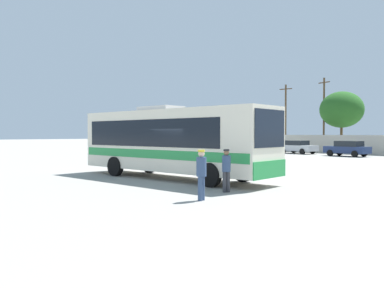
{
  "coord_description": "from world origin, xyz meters",
  "views": [
    {
      "loc": [
        14.91,
        -11.88,
        2.27
      ],
      "look_at": [
        -2.31,
        2.62,
        1.68
      ],
      "focal_mm": 36.51,
      "sensor_mm": 36.0,
      "label": 1
    }
  ],
  "objects_px": {
    "parked_car_second_dark_blue": "(347,148)",
    "utility_pole_far": "(286,116)",
    "passenger_waiting_on_apron": "(201,172)",
    "parked_car_leftmost_silver": "(297,147)",
    "roadside_tree_left": "(342,110)",
    "attendant_by_bus_door": "(226,168)",
    "coach_bus_cream_green": "(170,140)",
    "utility_pole_near": "(324,113)"
  },
  "relations": [
    {
      "from": "parked_car_leftmost_silver",
      "to": "coach_bus_cream_green",
      "type": "bearing_deg",
      "value": -68.1
    },
    {
      "from": "utility_pole_near",
      "to": "roadside_tree_left",
      "type": "bearing_deg",
      "value": 31.68
    },
    {
      "from": "parked_car_leftmost_silver",
      "to": "parked_car_second_dark_blue",
      "type": "distance_m",
      "value": 6.51
    },
    {
      "from": "passenger_waiting_on_apron",
      "to": "roadside_tree_left",
      "type": "relative_size",
      "value": 0.23
    },
    {
      "from": "utility_pole_far",
      "to": "coach_bus_cream_green",
      "type": "bearing_deg",
      "value": -62.57
    },
    {
      "from": "attendant_by_bus_door",
      "to": "utility_pole_near",
      "type": "relative_size",
      "value": 0.18
    },
    {
      "from": "parked_car_second_dark_blue",
      "to": "utility_pole_far",
      "type": "relative_size",
      "value": 0.48
    },
    {
      "from": "coach_bus_cream_green",
      "to": "utility_pole_far",
      "type": "height_order",
      "value": "utility_pole_far"
    },
    {
      "from": "parked_car_second_dark_blue",
      "to": "attendant_by_bus_door",
      "type": "bearing_deg",
      "value": -70.79
    },
    {
      "from": "attendant_by_bus_door",
      "to": "roadside_tree_left",
      "type": "xyz_separation_m",
      "value": [
        -14.95,
        35.62,
        4.37
      ]
    },
    {
      "from": "utility_pole_near",
      "to": "parked_car_leftmost_silver",
      "type": "bearing_deg",
      "value": -81.61
    },
    {
      "from": "coach_bus_cream_green",
      "to": "parked_car_second_dark_blue",
      "type": "distance_m",
      "value": 25.6
    },
    {
      "from": "utility_pole_near",
      "to": "utility_pole_far",
      "type": "relative_size",
      "value": 1.05
    },
    {
      "from": "attendant_by_bus_door",
      "to": "parked_car_second_dark_blue",
      "type": "bearing_deg",
      "value": 109.21
    },
    {
      "from": "passenger_waiting_on_apron",
      "to": "parked_car_leftmost_silver",
      "type": "relative_size",
      "value": 0.38
    },
    {
      "from": "utility_pole_far",
      "to": "roadside_tree_left",
      "type": "relative_size",
      "value": 1.18
    },
    {
      "from": "parked_car_second_dark_blue",
      "to": "roadside_tree_left",
      "type": "relative_size",
      "value": 0.57
    },
    {
      "from": "attendant_by_bus_door",
      "to": "utility_pole_near",
      "type": "distance_m",
      "value": 38.56
    },
    {
      "from": "passenger_waiting_on_apron",
      "to": "roadside_tree_left",
      "type": "xyz_separation_m",
      "value": [
        -15.73,
        37.6,
        4.34
      ]
    },
    {
      "from": "coach_bus_cream_green",
      "to": "roadside_tree_left",
      "type": "relative_size",
      "value": 1.52
    },
    {
      "from": "parked_car_second_dark_blue",
      "to": "utility_pole_far",
      "type": "bearing_deg",
      "value": 150.9
    },
    {
      "from": "utility_pole_near",
      "to": "passenger_waiting_on_apron",
      "type": "bearing_deg",
      "value": -64.33
    },
    {
      "from": "passenger_waiting_on_apron",
      "to": "parked_car_second_dark_blue",
      "type": "height_order",
      "value": "passenger_waiting_on_apron"
    },
    {
      "from": "attendant_by_bus_door",
      "to": "passenger_waiting_on_apron",
      "type": "height_order",
      "value": "passenger_waiting_on_apron"
    },
    {
      "from": "utility_pole_far",
      "to": "utility_pole_near",
      "type": "bearing_deg",
      "value": 9.71
    },
    {
      "from": "utility_pole_far",
      "to": "roadside_tree_left",
      "type": "bearing_deg",
      "value": 15.91
    },
    {
      "from": "passenger_waiting_on_apron",
      "to": "utility_pole_far",
      "type": "relative_size",
      "value": 0.19
    },
    {
      "from": "attendant_by_bus_door",
      "to": "utility_pole_near",
      "type": "bearing_deg",
      "value": 115.9
    },
    {
      "from": "passenger_waiting_on_apron",
      "to": "utility_pole_near",
      "type": "distance_m",
      "value": 40.67
    },
    {
      "from": "parked_car_second_dark_blue",
      "to": "utility_pole_near",
      "type": "bearing_deg",
      "value": 133.17
    },
    {
      "from": "coach_bus_cream_green",
      "to": "parked_car_leftmost_silver",
      "type": "bearing_deg",
      "value": 111.9
    },
    {
      "from": "passenger_waiting_on_apron",
      "to": "parked_car_second_dark_blue",
      "type": "relative_size",
      "value": 0.4
    },
    {
      "from": "roadside_tree_left",
      "to": "attendant_by_bus_door",
      "type": "bearing_deg",
      "value": -67.24
    },
    {
      "from": "coach_bus_cream_green",
      "to": "utility_pole_far",
      "type": "distance_m",
      "value": 36.59
    },
    {
      "from": "parked_car_leftmost_silver",
      "to": "utility_pole_near",
      "type": "relative_size",
      "value": 0.48
    },
    {
      "from": "coach_bus_cream_green",
      "to": "attendant_by_bus_door",
      "type": "xyz_separation_m",
      "value": [
        5.21,
        -1.21,
        -1.01
      ]
    },
    {
      "from": "attendant_by_bus_door",
      "to": "utility_pole_far",
      "type": "xyz_separation_m",
      "value": [
        -22.02,
        33.6,
        3.74
      ]
    },
    {
      "from": "passenger_waiting_on_apron",
      "to": "utility_pole_far",
      "type": "distance_m",
      "value": 42.42
    },
    {
      "from": "parked_car_leftmost_silver",
      "to": "attendant_by_bus_door",
      "type": "bearing_deg",
      "value": -60.08
    },
    {
      "from": "coach_bus_cream_green",
      "to": "passenger_waiting_on_apron",
      "type": "relative_size",
      "value": 6.7
    },
    {
      "from": "attendant_by_bus_door",
      "to": "roadside_tree_left",
      "type": "height_order",
      "value": "roadside_tree_left"
    },
    {
      "from": "passenger_waiting_on_apron",
      "to": "utility_pole_far",
      "type": "xyz_separation_m",
      "value": [
        -22.8,
        35.58,
        3.7
      ]
    }
  ]
}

